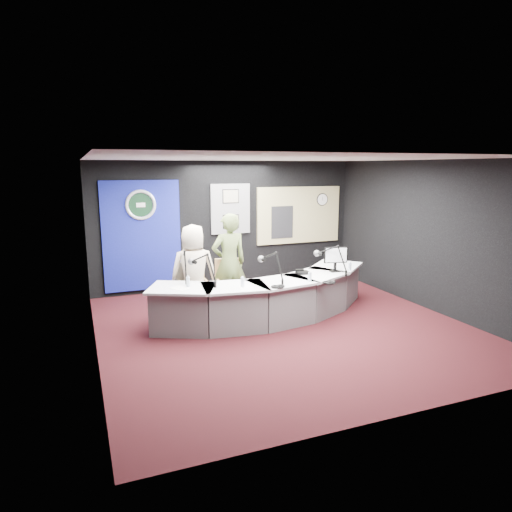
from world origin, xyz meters
name	(u,v)px	position (x,y,z in m)	size (l,w,h in m)	color
ground	(284,327)	(0.00, 0.00, 0.00)	(6.00, 6.00, 0.00)	black
ceiling	(286,158)	(0.00, 0.00, 2.80)	(6.00, 6.00, 0.02)	silver
wall_back	(228,225)	(0.00, 3.00, 1.40)	(6.00, 0.02, 2.80)	black
wall_front	(409,292)	(0.00, -3.00, 1.40)	(6.00, 0.02, 2.80)	black
wall_left	(91,259)	(-3.00, 0.00, 1.40)	(0.02, 6.00, 2.80)	black
wall_right	(431,236)	(3.00, 0.00, 1.40)	(0.02, 6.00, 2.80)	black
broadcast_desk	(269,298)	(-0.05, 0.55, 0.38)	(4.50, 1.90, 0.75)	silver
backdrop_panel	(142,236)	(-1.90, 2.97, 1.25)	(1.60, 0.05, 2.30)	navy
agency_seal	(141,205)	(-1.90, 2.93, 1.90)	(0.63, 0.63, 0.07)	silver
seal_center	(141,205)	(-1.90, 2.94, 1.90)	(0.48, 0.48, 0.01)	black
pinboard	(230,209)	(0.05, 2.97, 1.75)	(0.90, 0.04, 1.10)	slate
framed_photo_upper	(231,196)	(0.05, 2.94, 2.03)	(0.34, 0.02, 0.27)	gray
framed_photo_lower	(231,222)	(0.05, 2.94, 1.47)	(0.34, 0.02, 0.27)	gray
booth_window_frame	(299,215)	(1.75, 2.97, 1.55)	(2.12, 0.06, 1.32)	tan
booth_glow	(299,215)	(1.75, 2.96, 1.55)	(2.00, 0.02, 1.20)	#DDAD8B
equipment_rack	(282,222)	(1.30, 2.94, 1.40)	(0.55, 0.02, 0.75)	black
wall_clock	(322,199)	(2.35, 2.94, 1.90)	(0.28, 0.28, 0.01)	white
armchair_left	(194,290)	(-1.27, 1.12, 0.49)	(0.56, 0.56, 0.99)	tan
armchair_right	(229,285)	(-0.57, 1.23, 0.49)	(0.55, 0.55, 0.98)	tan
draped_jacket	(189,280)	(-1.29, 1.37, 0.62)	(0.50, 0.10, 0.70)	#6D695C
person_man	(194,271)	(-1.27, 1.12, 0.84)	(0.82, 0.54, 1.68)	beige
person_woman	(229,263)	(-0.57, 1.23, 0.92)	(0.67, 0.44, 1.84)	#516133
computer_monitor	(335,255)	(1.26, 0.51, 1.07)	(0.48, 0.03, 0.33)	black
desk_phone	(302,273)	(0.62, 0.57, 0.78)	(0.22, 0.18, 0.06)	black
headphones_near	(329,282)	(0.72, -0.20, 0.77)	(0.22, 0.22, 0.04)	black
headphones_far	(278,286)	(-0.19, -0.13, 0.77)	(0.21, 0.21, 0.04)	black
paper_stack	(180,288)	(-1.67, 0.39, 0.75)	(0.21, 0.31, 0.00)	white
notepad	(247,288)	(-0.67, 0.01, 0.75)	(0.23, 0.33, 0.00)	white
boom_mic_a	(184,263)	(-1.48, 0.92, 1.05)	(0.20, 0.73, 0.60)	black
boom_mic_b	(203,267)	(-1.25, 0.52, 1.05)	(0.37, 0.69, 0.60)	black
boom_mic_c	(271,264)	(-0.13, 0.27, 1.05)	(0.25, 0.73, 0.60)	black
boom_mic_d	(331,257)	(1.12, 0.41, 1.05)	(0.42, 0.66, 0.60)	black
water_bottles	(280,276)	(0.02, 0.24, 0.84)	(3.14, 0.50, 0.18)	silver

